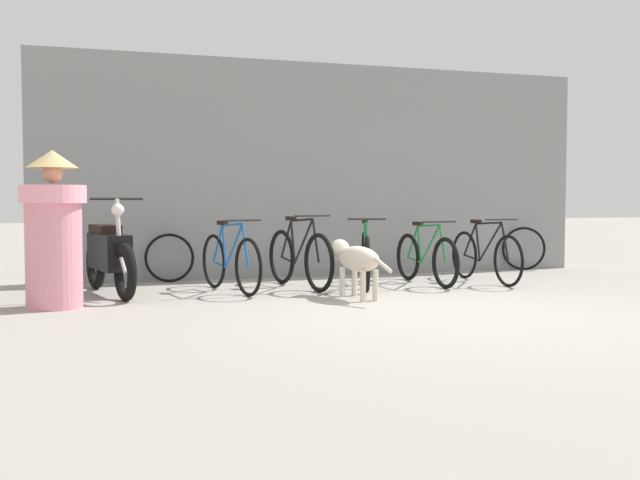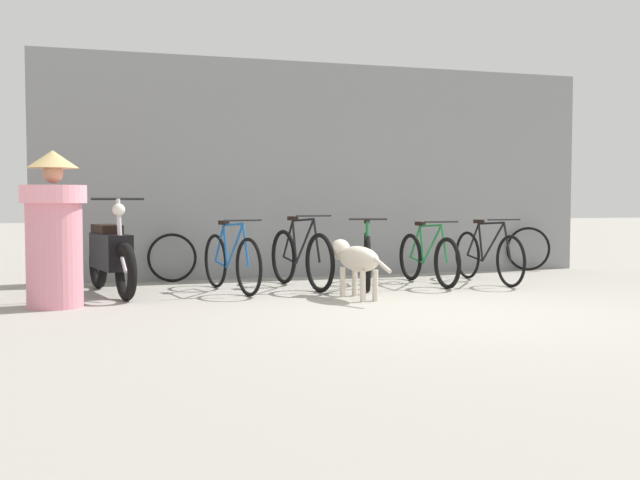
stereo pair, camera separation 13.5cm
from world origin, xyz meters
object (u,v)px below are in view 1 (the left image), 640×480
(bicycle_3, at_px, (426,258))
(bicycle_1, at_px, (299,258))
(bicycle_4, at_px, (485,256))
(person_in_robes, at_px, (54,230))
(bicycle_0, at_px, (230,262))
(bicycle_2, at_px, (365,258))
(spare_tire_left, at_px, (169,258))
(spare_tire_right, at_px, (524,249))
(stray_dog, at_px, (355,259))
(motorcycle, at_px, (109,255))

(bicycle_3, bearing_deg, bicycle_1, -96.17)
(bicycle_4, relative_size, person_in_robes, 1.10)
(bicycle_0, relative_size, bicycle_2, 1.02)
(person_in_robes, bearing_deg, bicycle_0, -177.39)
(bicycle_4, height_order, spare_tire_left, bicycle_4)
(bicycle_4, bearing_deg, bicycle_1, -94.54)
(spare_tire_left, bearing_deg, spare_tire_right, -0.04)
(bicycle_4, relative_size, spare_tire_right, 2.60)
(stray_dog, relative_size, spare_tire_right, 1.89)
(bicycle_0, relative_size, spare_tire_left, 2.48)
(bicycle_3, relative_size, person_in_robes, 1.04)
(bicycle_2, xyz_separation_m, spare_tire_left, (-2.27, 1.25, -0.03))
(person_in_robes, distance_m, spare_tire_left, 2.45)
(motorcycle, height_order, spare_tire_right, motorcycle)
(stray_dog, bearing_deg, bicycle_1, 7.83)
(motorcycle, height_order, stray_dog, motorcycle)
(bicycle_0, bearing_deg, spare_tire_right, 91.42)
(bicycle_0, distance_m, bicycle_3, 2.55)
(stray_dog, relative_size, person_in_robes, 0.80)
(bicycle_4, xyz_separation_m, motorcycle, (-4.75, 0.22, 0.10))
(bicycle_2, distance_m, stray_dog, 1.08)
(bicycle_2, relative_size, spare_tire_right, 2.34)
(motorcycle, bearing_deg, spare_tire_left, 130.97)
(stray_dog, bearing_deg, bicycle_3, -62.94)
(bicycle_3, height_order, motorcycle, motorcycle)
(bicycle_4, bearing_deg, person_in_robes, -83.39)
(bicycle_4, bearing_deg, motorcycle, -93.27)
(bicycle_2, distance_m, person_in_robes, 3.74)
(stray_dog, height_order, spare_tire_right, spare_tire_right)
(bicycle_2, bearing_deg, bicycle_0, -70.55)
(bicycle_1, distance_m, bicycle_3, 1.66)
(bicycle_1, xyz_separation_m, stray_dog, (0.32, -1.09, 0.07))
(spare_tire_left, relative_size, spare_tire_right, 0.96)
(spare_tire_left, distance_m, spare_tire_right, 5.37)
(bicycle_4, distance_m, stray_dog, 2.36)
(spare_tire_left, bearing_deg, bicycle_1, -37.77)
(spare_tire_left, bearing_deg, motorcycle, -126.78)
(person_in_robes, bearing_deg, spare_tire_right, 178.64)
(bicycle_4, bearing_deg, bicycle_3, -93.93)
(bicycle_0, xyz_separation_m, stray_dog, (1.21, -0.95, 0.08))
(bicycle_1, height_order, motorcycle, motorcycle)
(bicycle_1, height_order, spare_tire_right, bicycle_1)
(bicycle_3, relative_size, motorcycle, 0.87)
(bicycle_0, height_order, person_in_robes, person_in_robes)
(bicycle_0, height_order, motorcycle, motorcycle)
(bicycle_0, bearing_deg, stray_dog, 38.77)
(bicycle_0, relative_size, bicycle_3, 0.97)
(bicycle_4, bearing_deg, bicycle_2, -91.90)
(bicycle_0, xyz_separation_m, bicycle_1, (0.89, 0.14, 0.01))
(bicycle_3, relative_size, spare_tire_left, 2.55)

